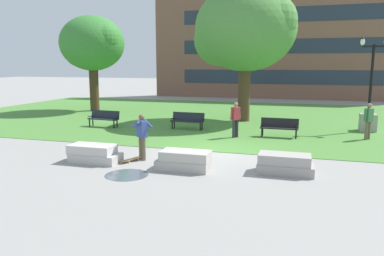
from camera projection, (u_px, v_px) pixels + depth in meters
ground_plane at (212, 152)px, 15.17m from camera, size 140.00×140.00×0.00m
grass_lawn at (247, 118)px, 24.62m from camera, size 40.00×20.00×0.02m
concrete_block_center at (94, 154)px, 13.59m from camera, size 1.85×0.90×0.64m
concrete_block_left at (184, 160)px, 12.65m from camera, size 1.80×0.90×0.64m
concrete_block_right at (285, 164)px, 12.19m from camera, size 1.80×0.90×0.64m
person_skateboarder at (142, 134)px, 13.79m from camera, size 0.93×0.60×1.71m
skateboard at (132, 159)px, 13.71m from camera, size 0.57×1.02×0.14m
puddle at (127, 175)px, 12.05m from camera, size 1.41×1.41×0.01m
park_bench_near_left at (279, 126)px, 18.11m from camera, size 1.81×0.55×0.90m
park_bench_near_right at (104, 118)px, 21.06m from camera, size 1.83×0.66×0.90m
park_bench_far_left at (188, 120)px, 20.25m from camera, size 1.82×0.59×0.90m
lamp_post_left at (369, 112)px, 19.60m from camera, size 1.32×0.80×4.88m
tree_far_right at (92, 44)px, 27.52m from camera, size 4.93×4.70×6.98m
tree_far_left at (244, 30)px, 22.43m from camera, size 6.36×6.06×8.19m
person_bystander_near_lawn at (235, 118)px, 17.91m from camera, size 0.48×0.55×1.71m
person_bystander_far_lawn at (369, 119)px, 17.42m from camera, size 0.50×0.58×1.71m
building_facade_distant at (279, 41)px, 37.08m from camera, size 25.80×1.03×11.53m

